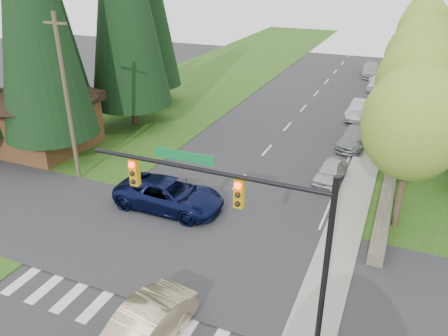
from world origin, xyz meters
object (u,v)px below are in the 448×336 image
Objects in this scene: parked_car_c at (361,110)px; parked_car_d at (377,83)px; suv_navy at (169,195)px; parked_car_e at (371,70)px; parked_car_a at (330,172)px; sedan_champagne at (140,331)px; parked_car_b at (353,138)px.

parked_car_d is at bearing 95.81° from parked_car_c.
suv_navy is at bearing -103.25° from parked_car_d.
parked_car_c reaches higher than parked_car_d.
parked_car_c is 0.90× the size of parked_car_e.
suv_navy is at bearing -102.93° from parked_car_c.
sedan_champagne is at bearing -98.45° from parked_car_a.
parked_car_d is 0.83× the size of parked_car_e.
parked_car_c is at bearing 95.03° from parked_car_b.
suv_navy is 1.18× the size of parked_car_e.
parked_car_b is 1.07× the size of parked_car_d.
suv_navy is 21.42m from parked_car_c.
parked_car_a is at bearing -82.61° from parked_car_c.
parked_car_a is 0.81× the size of parked_car_b.
parked_car_a is at bearing 84.68° from sedan_champagne.
parked_car_e is (-0.88, 16.64, -0.02)m from parked_car_c.
parked_car_d is (0.38, 10.64, -0.03)m from parked_car_c.
parked_car_c is (-0.38, 6.82, 0.10)m from parked_car_b.
parked_car_e is (-1.26, 6.00, 0.02)m from parked_car_d.
sedan_champagne is 0.94× the size of parked_car_e.
suv_navy reaches higher than parked_car_b.
parked_car_b is (4.07, 22.10, -0.13)m from sedan_champagne.
parked_car_d reaches higher than parked_car_a.
parked_car_e is (-1.26, 23.46, 0.08)m from parked_car_b.
parked_car_a is (3.59, 15.76, -0.16)m from sedan_champagne.
parked_car_a is (7.49, 6.88, -0.21)m from suv_navy.
suv_navy is 10.17m from parked_car_a.
parked_car_c is 1.08× the size of parked_car_d.
parked_car_b is at bearing -88.69° from parked_car_d.
parked_car_d is at bearing 93.24° from parked_car_a.
parked_car_b is 23.49m from parked_car_e.
parked_car_b is 17.46m from parked_car_d.
suv_navy is at bearing 121.20° from sedan_champagne.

